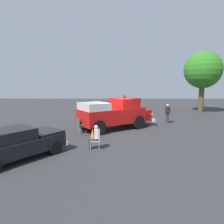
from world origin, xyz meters
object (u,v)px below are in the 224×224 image
at_px(lawn_chair_spare, 87,114).
at_px(spectator_standing, 167,112).
at_px(lawn_chair_by_car, 80,125).
at_px(classic_hot_rod, 18,143).
at_px(oak_tree_left, 203,70).
at_px(vintage_fire_truck, 115,113).
at_px(lawn_chair_near_truck, 97,138).
at_px(spectator_seated, 95,136).
at_px(traffic_cone, 93,134).

xyz_separation_m(lawn_chair_spare, spectator_standing, (-7.16, 1.04, 0.37)).
height_order(lawn_chair_by_car, spectator_standing, spectator_standing).
distance_m(classic_hot_rod, oak_tree_left, 21.60).
bearing_deg(vintage_fire_truck, classic_hot_rod, 54.84).
bearing_deg(lawn_chair_near_truck, spectator_seated, 3.15).
relative_size(lawn_chair_spare, traffic_cone, 1.61).
bearing_deg(traffic_cone, vintage_fire_truck, -116.11).
bearing_deg(traffic_cone, lawn_chair_spare, -78.86).
xyz_separation_m(lawn_chair_near_truck, lawn_chair_spare, (1.68, -8.13, 0.00)).
bearing_deg(classic_hot_rod, spectator_standing, -136.26).
xyz_separation_m(vintage_fire_truck, oak_tree_left, (-10.20, -9.07, 3.73)).
height_order(spectator_seated, oak_tree_left, oak_tree_left).
bearing_deg(lawn_chair_near_truck, spectator_standing, -127.64).
relative_size(lawn_chair_by_car, spectator_seated, 0.79).
bearing_deg(oak_tree_left, lawn_chair_by_car, 39.59).
bearing_deg(oak_tree_left, spectator_standing, 50.14).
bearing_deg(spectator_standing, classic_hot_rod, 43.74).
relative_size(vintage_fire_truck, spectator_standing, 3.66).
bearing_deg(vintage_fire_truck, spectator_standing, -152.95).
distance_m(spectator_seated, oak_tree_left, 18.31).
relative_size(lawn_chair_spare, spectator_seated, 0.79).
xyz_separation_m(classic_hot_rod, lawn_chair_near_truck, (-3.53, -1.52, -0.16)).
distance_m(lawn_chair_near_truck, spectator_standing, 8.97).
distance_m(classic_hot_rod, spectator_seated, 3.72).
height_order(lawn_chair_near_truck, traffic_cone, lawn_chair_near_truck).
bearing_deg(classic_hot_rod, lawn_chair_by_car, -112.34).
distance_m(lawn_chair_near_truck, lawn_chair_spare, 8.31).
xyz_separation_m(classic_hot_rod, spectator_standing, (-9.00, -8.61, 0.22)).
bearing_deg(spectator_seated, spectator_standing, -128.27).
height_order(vintage_fire_truck, spectator_seated, vintage_fire_truck).
relative_size(vintage_fire_truck, spectator_seated, 4.75).
height_order(lawn_chair_spare, oak_tree_left, oak_tree_left).
bearing_deg(spectator_standing, lawn_chair_by_car, 27.86).
bearing_deg(lawn_chair_near_truck, lawn_chair_by_car, -66.23).
xyz_separation_m(spectator_standing, oak_tree_left, (-5.62, -6.73, 3.96)).
relative_size(lawn_chair_near_truck, traffic_cone, 1.61).
height_order(spectator_seated, spectator_standing, spectator_standing).
distance_m(vintage_fire_truck, spectator_standing, 5.15).
height_order(lawn_chair_near_truck, spectator_seated, spectator_seated).
relative_size(lawn_chair_near_truck, lawn_chair_by_car, 1.00).
height_order(vintage_fire_truck, classic_hot_rod, vintage_fire_truck).
height_order(lawn_chair_spare, traffic_cone, lawn_chair_spare).
xyz_separation_m(lawn_chair_near_truck, traffic_cone, (0.47, -1.98, -0.28)).
relative_size(vintage_fire_truck, classic_hot_rod, 1.33).
height_order(lawn_chair_by_car, lawn_chair_spare, same).
height_order(classic_hot_rod, oak_tree_left, oak_tree_left).
distance_m(lawn_chair_spare, traffic_cone, 6.28).
relative_size(classic_hot_rod, lawn_chair_spare, 4.51).
height_order(lawn_chair_spare, spectator_standing, spectator_standing).
relative_size(spectator_seated, oak_tree_left, 0.18).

